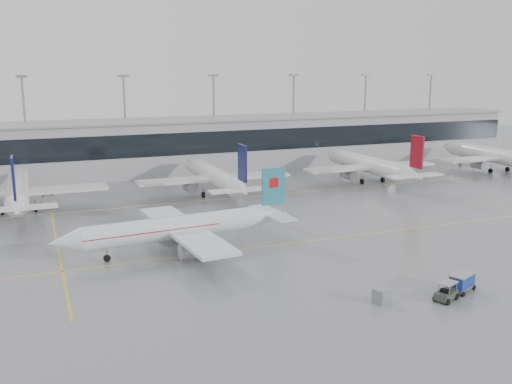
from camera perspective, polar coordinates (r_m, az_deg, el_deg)
name	(u,v)px	position (r m, az deg, el deg)	size (l,w,h in m)	color
ground	(288,244)	(80.10, 3.20, -5.19)	(320.00, 320.00, 0.00)	gray
taxi_line_main	(288,244)	(80.10, 3.20, -5.19)	(120.00, 0.25, 0.01)	yellow
taxi_line_north	(220,199)	(107.09, -3.57, -0.71)	(120.00, 0.25, 0.01)	yellow
taxi_line_cross	(56,238)	(87.59, -19.37, -4.35)	(0.25, 60.00, 0.01)	yellow
terminal	(178,146)	(136.35, -7.84, 4.56)	(180.00, 15.00, 12.00)	#A0A0A4
terminal_glass	(186,144)	(128.90, -7.04, 4.81)	(180.00, 0.20, 5.00)	black
terminal_roof	(177,120)	(135.67, -7.91, 7.15)	(182.00, 16.00, 0.40)	gray
light_masts	(171,113)	(141.39, -8.52, 7.80)	(156.40, 1.00, 22.60)	gray
air_canada_jet	(183,227)	(76.96, -7.34, -3.53)	(33.55, 26.14, 10.20)	silver
parked_jet_b	(18,190)	(104.91, -22.74, 0.14)	(29.64, 36.96, 11.72)	silver
parked_jet_c	(214,176)	(109.77, -4.20, 1.57)	(29.64, 36.96, 11.72)	silver
parked_jet_d	(370,165)	(124.68, 11.33, 2.65)	(29.64, 36.96, 11.72)	silver
parked_jet_e	(496,156)	(146.59, 22.91, 3.33)	(29.64, 36.96, 11.72)	silver
baggage_tug	(446,294)	(64.26, 18.48, -9.67)	(4.05, 2.60, 1.96)	#343930
baggage_cart	(462,281)	(67.14, 19.91, -8.35)	(3.77, 2.99, 2.06)	gray
gse_unit	(382,296)	(61.82, 12.45, -10.11)	(1.54, 1.43, 1.54)	gray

